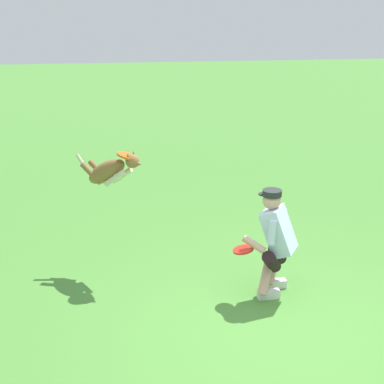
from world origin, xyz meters
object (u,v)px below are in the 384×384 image
object	(u,v)px
dog	(110,171)
frisbee_held	(243,250)
person	(275,239)
frisbee_flying	(128,156)

from	to	relation	value
dog	frisbee_held	distance (m)	1.93
person	dog	distance (m)	2.20
frisbee_flying	frisbee_held	xyz separation A→B (m)	(-1.24, 0.86, -0.94)
person	dog	xyz separation A→B (m)	(1.85, -1.00, 0.62)
dog	frisbee_held	size ratio (longest dim) A/B	3.45
person	frisbee_flying	bearing A→B (deg)	7.23
person	frisbee_held	world-z (taller)	person
dog	frisbee_flying	size ratio (longest dim) A/B	3.13
dog	frisbee_flying	bearing A→B (deg)	2.57
dog	frisbee_flying	xyz separation A→B (m)	(-0.22, 0.17, 0.23)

